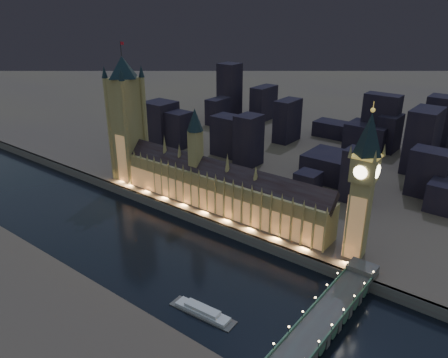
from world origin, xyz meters
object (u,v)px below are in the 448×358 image
Objects in this scene: westminster_bridge at (327,318)px; river_boat at (203,311)px; elizabeth_tower at (364,175)px; palace_of_westminster at (214,185)px; victoria_tower at (126,114)px.

westminster_bridge reaches higher than river_boat.
elizabeth_tower reaches higher than westminster_bridge.
westminster_bridge is at bearing 28.87° from river_boat.
elizabeth_tower reaches higher than palace_of_westminster.
palace_of_westminster is 108.72m from victoria_tower.
river_boat is at bearing -30.03° from victoria_tower.
elizabeth_tower is at bearing -0.00° from victoria_tower.
river_boat is at bearing -151.13° from westminster_bridge.
elizabeth_tower is (118.03, 0.17, 38.40)m from palace_of_westminster.
victoria_tower is at bearing 149.97° from river_boat.
elizabeth_tower is at bearing 64.17° from river_boat.
palace_of_westminster is at bearing -179.92° from elizabeth_tower.
victoria_tower is 208.02m from river_boat.
victoria_tower reaches higher than elizabeth_tower.
elizabeth_tower is 0.90× the size of westminster_bridge.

